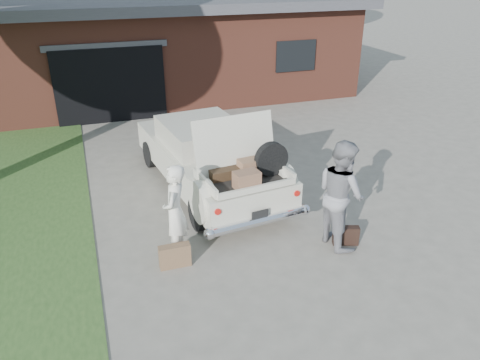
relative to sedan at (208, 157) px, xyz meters
name	(u,v)px	position (x,y,z in m)	size (l,w,h in m)	color
ground	(252,253)	(-0.01, -2.68, -0.71)	(90.00, 90.00, 0.00)	gray
house	(169,43)	(0.98, 8.79, 0.96)	(12.80, 7.80, 3.30)	brown
sedan	(208,157)	(0.00, 0.00, 0.00)	(2.39, 5.00, 1.98)	beige
woman_left	(175,212)	(-1.20, -2.31, 0.11)	(0.59, 0.39, 1.63)	silver
woman_right	(341,194)	(1.53, -2.84, 0.24)	(0.92, 0.72, 1.90)	gray
suitcase_left	(175,256)	(-1.31, -2.63, -0.51)	(0.51, 0.16, 0.39)	brown
suitcase_right	(346,236)	(1.64, -2.96, -0.54)	(0.44, 0.14, 0.34)	black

